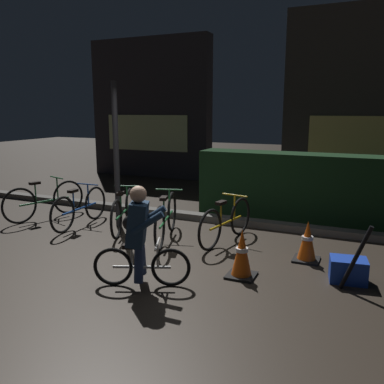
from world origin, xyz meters
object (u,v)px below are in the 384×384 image
cyclist (139,236)px  closed_umbrella (356,258)px  parked_bike_right_mid (226,222)px  blue_crate (348,270)px  street_post (116,156)px  traffic_cone_near (242,254)px  parked_bike_leftmost (45,201)px  parked_bike_center_left (124,211)px  parked_bike_left_mid (80,208)px  traffic_cone_far (307,242)px  parked_bike_center_right (166,218)px

cyclist → closed_umbrella: cyclist is taller
cyclist → closed_umbrella: 2.57m
parked_bike_right_mid → blue_crate: bearing=-102.6°
street_post → traffic_cone_near: 3.21m
parked_bike_right_mid → cyclist: 2.04m
closed_umbrella → cyclist: bearing=-160.7°
parked_bike_leftmost → closed_umbrella: 5.82m
parked_bike_center_left → closed_umbrella: size_ratio=1.86×
traffic_cone_near → closed_umbrella: closed_umbrella is taller
street_post → parked_bike_right_mid: 2.33m
parked_bike_leftmost → traffic_cone_near: 4.54m
parked_bike_left_mid → traffic_cone_far: parked_bike_left_mid is taller
blue_crate → parked_bike_leftmost: bearing=172.3°
cyclist → parked_bike_center_left: bearing=105.8°
parked_bike_left_mid → street_post: bearing=-69.5°
street_post → blue_crate: size_ratio=5.92×
parked_bike_center_left → closed_umbrella: 3.99m
parked_bike_left_mid → traffic_cone_near: size_ratio=2.54×
street_post → closed_umbrella: street_post is taller
street_post → traffic_cone_near: size_ratio=4.08×
traffic_cone_near → blue_crate: traffic_cone_near is taller
street_post → traffic_cone_near: bearing=-25.2°
parked_bike_right_mid → traffic_cone_near: parked_bike_right_mid is taller
parked_bike_center_right → cyclist: cyclist is taller
traffic_cone_far → blue_crate: 0.79m
street_post → cyclist: 2.75m
parked_bike_left_mid → traffic_cone_far: (4.10, -0.10, -0.06)m
traffic_cone_far → closed_umbrella: bearing=-49.5°
parked_bike_left_mid → cyclist: cyclist is taller
traffic_cone_near → closed_umbrella: bearing=6.4°
traffic_cone_far → blue_crate: (0.58, -0.52, -0.13)m
traffic_cone_near → parked_bike_center_right: bearing=149.0°
street_post → parked_bike_center_right: street_post is taller
parked_bike_center_left → traffic_cone_far: (3.21, -0.20, -0.06)m
parked_bike_center_right → cyclist: bearing=-179.2°
parked_bike_leftmost → parked_bike_center_left: 1.86m
blue_crate → closed_umbrella: 0.37m
street_post → blue_crate: street_post is taller
traffic_cone_near → traffic_cone_far: bearing=53.5°
parked_bike_right_mid → blue_crate: size_ratio=3.63×
street_post → traffic_cone_far: (3.44, -0.38, -1.02)m
blue_crate → closed_umbrella: bearing=-72.5°
parked_bike_leftmost → cyclist: size_ratio=1.33×
parked_bike_left_mid → cyclist: (2.36, -1.77, 0.29)m
parked_bike_leftmost → parked_bike_center_right: parked_bike_center_right is taller
parked_bike_center_left → parked_bike_right_mid: bearing=-105.9°
parked_bike_leftmost → parked_bike_center_left: bearing=-73.8°
parked_bike_leftmost → parked_bike_center_left: size_ratio=1.05×
parked_bike_right_mid → parked_bike_center_right: bearing=117.1°
parked_bike_left_mid → parked_bike_center_left: parked_bike_center_left is taller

